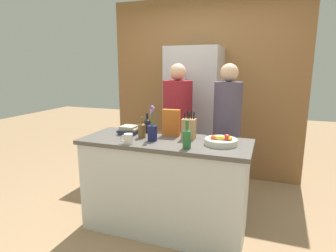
# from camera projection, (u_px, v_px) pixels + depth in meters

# --- Properties ---
(ground_plane) EXTENTS (14.00, 14.00, 0.00)m
(ground_plane) POSITION_uv_depth(u_px,v_px,m) (165.00, 227.00, 2.91)
(ground_plane) COLOR #A37F5B
(kitchen_island) EXTENTS (1.64, 0.66, 0.94)m
(kitchen_island) POSITION_uv_depth(u_px,v_px,m) (165.00, 185.00, 2.81)
(kitchen_island) COLOR silver
(kitchen_island) RESTS_ON ground_plane
(back_wall_wood) EXTENTS (2.84, 0.12, 2.60)m
(back_wall_wood) POSITION_uv_depth(u_px,v_px,m) (205.00, 89.00, 4.19)
(back_wall_wood) COLOR olive
(back_wall_wood) RESTS_ON ground_plane
(refrigerator) EXTENTS (0.71, 0.62, 1.89)m
(refrigerator) POSITION_uv_depth(u_px,v_px,m) (194.00, 116.00, 3.95)
(refrigerator) COLOR #B7B7BC
(refrigerator) RESTS_ON ground_plane
(fruit_bowl) EXTENTS (0.30, 0.30, 0.10)m
(fruit_bowl) POSITION_uv_depth(u_px,v_px,m) (221.00, 141.00, 2.54)
(fruit_bowl) COLOR silver
(fruit_bowl) RESTS_ON kitchen_island
(knife_block) EXTENTS (0.12, 0.11, 0.28)m
(knife_block) POSITION_uv_depth(u_px,v_px,m) (189.00, 129.00, 2.72)
(knife_block) COLOR tan
(knife_block) RESTS_ON kitchen_island
(flower_vase) EXTENTS (0.09, 0.09, 0.34)m
(flower_vase) POSITION_uv_depth(u_px,v_px,m) (152.00, 131.00, 2.67)
(flower_vase) COLOR #191E4C
(flower_vase) RESTS_ON kitchen_island
(cereal_box) EXTENTS (0.18, 0.07, 0.27)m
(cereal_box) POSITION_uv_depth(u_px,v_px,m) (171.00, 123.00, 2.86)
(cereal_box) COLOR orange
(cereal_box) RESTS_ON kitchen_island
(coffee_mug) EXTENTS (0.12, 0.08, 0.10)m
(coffee_mug) POSITION_uv_depth(u_px,v_px,m) (128.00, 139.00, 2.56)
(coffee_mug) COLOR silver
(coffee_mug) RESTS_ON kitchen_island
(book_stack) EXTENTS (0.20, 0.16, 0.09)m
(book_stack) POSITION_uv_depth(u_px,v_px,m) (128.00, 130.00, 2.93)
(book_stack) COLOR #2D334C
(book_stack) RESTS_ON kitchen_island
(bottle_oil) EXTENTS (0.07, 0.07, 0.21)m
(bottle_oil) POSITION_uv_depth(u_px,v_px,m) (142.00, 130.00, 2.78)
(bottle_oil) COLOR brown
(bottle_oil) RESTS_ON kitchen_island
(bottle_vinegar) EXTENTS (0.07, 0.07, 0.21)m
(bottle_vinegar) POSITION_uv_depth(u_px,v_px,m) (147.00, 125.00, 3.02)
(bottle_vinegar) COLOR black
(bottle_vinegar) RESTS_ON kitchen_island
(bottle_wine) EXTENTS (0.07, 0.07, 0.25)m
(bottle_wine) POSITION_uv_depth(u_px,v_px,m) (187.00, 137.00, 2.41)
(bottle_wine) COLOR #286633
(bottle_wine) RESTS_ON kitchen_island
(person_at_sink) EXTENTS (0.35, 0.35, 1.67)m
(person_at_sink) POSITION_uv_depth(u_px,v_px,m) (177.00, 125.00, 3.39)
(person_at_sink) COLOR #383842
(person_at_sink) RESTS_ON ground_plane
(person_in_blue) EXTENTS (0.30, 0.30, 1.67)m
(person_in_blue) POSITION_uv_depth(u_px,v_px,m) (227.00, 130.00, 3.10)
(person_in_blue) COLOR #383842
(person_in_blue) RESTS_ON ground_plane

